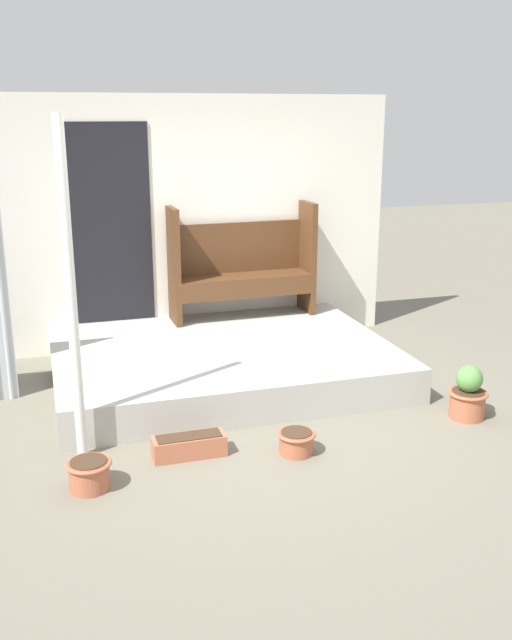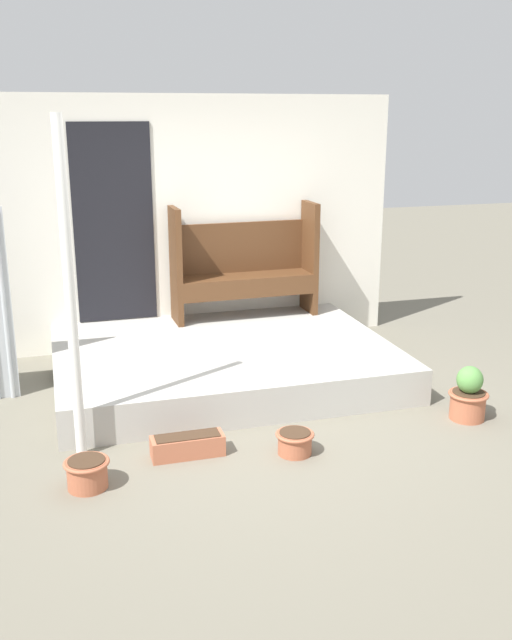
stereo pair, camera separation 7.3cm
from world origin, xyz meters
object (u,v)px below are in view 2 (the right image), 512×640
Objects in this scene: flower_pot_middle at (295,441)px; flower_pot_right at (468,396)px; flower_pot_left at (87,472)px; support_post at (70,295)px; planter_box_rect at (188,446)px; bench at (244,263)px.

flower_pot_middle is 1.58m from flower_pot_right.
flower_pot_left is 0.68× the size of flower_pot_right.
flower_pot_left reaches higher than flower_pot_middle.
flower_pot_left is 3.07m from flower_pot_right.
planter_box_rect is (0.75, -0.23, -1.13)m from support_post.
bench is at bearing 117.24° from flower_pot_right.
support_post is 1.59× the size of bench.
flower_pot_right is 0.85× the size of planter_box_rect.
bench is 3.33m from flower_pot_left.
flower_pot_right is (1.24, -2.40, -0.70)m from bench.
planter_box_rect is at bearing -115.54° from bench.
support_post reaches higher than planter_box_rect.
support_post is 1.92m from flower_pot_middle.
support_post is at bearing 175.83° from flower_pot_right.
support_post is 4.54× the size of planter_box_rect.
bench reaches higher than planter_box_rect.
flower_pot_middle is 0.79m from planter_box_rect.
bench reaches higher than flower_pot_right.
flower_pot_left reaches higher than planter_box_rect.
bench is 5.30× the size of flower_pot_middle.
flower_pot_left is 1.07× the size of flower_pot_middle.
flower_pot_right reaches higher than flower_pot_middle.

